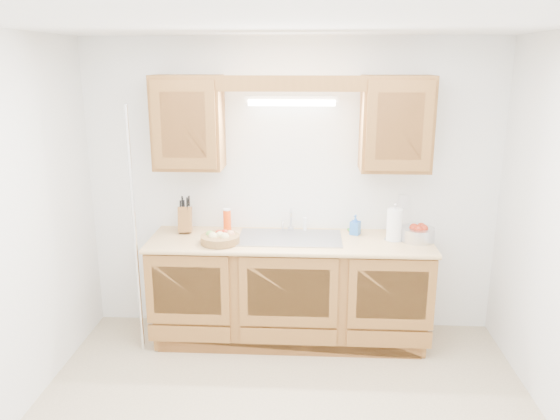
# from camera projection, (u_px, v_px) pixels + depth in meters

# --- Properties ---
(room) EXTENTS (3.52, 3.50, 2.50)m
(room) POSITION_uv_depth(u_px,v_px,m) (283.00, 246.00, 3.22)
(room) COLOR #C5B08E
(room) RESTS_ON ground
(base_cabinets) EXTENTS (2.20, 0.60, 0.86)m
(base_cabinets) POSITION_uv_depth(u_px,v_px,m) (290.00, 290.00, 4.59)
(base_cabinets) COLOR #965E2C
(base_cabinets) RESTS_ON ground
(countertop) EXTENTS (2.30, 0.63, 0.04)m
(countertop) POSITION_uv_depth(u_px,v_px,m) (290.00, 241.00, 4.46)
(countertop) COLOR tan
(countertop) RESTS_ON base_cabinets
(upper_cabinet_left) EXTENTS (0.55, 0.33, 0.75)m
(upper_cabinet_left) POSITION_uv_depth(u_px,v_px,m) (188.00, 123.00, 4.39)
(upper_cabinet_left) COLOR #965E2C
(upper_cabinet_left) RESTS_ON room
(upper_cabinet_right) EXTENTS (0.55, 0.33, 0.75)m
(upper_cabinet_right) POSITION_uv_depth(u_px,v_px,m) (396.00, 124.00, 4.31)
(upper_cabinet_right) COLOR #965E2C
(upper_cabinet_right) RESTS_ON room
(valance) EXTENTS (2.20, 0.05, 0.12)m
(valance) POSITION_uv_depth(u_px,v_px,m) (291.00, 84.00, 4.13)
(valance) COLOR #965E2C
(valance) RESTS_ON room
(fluorescent_fixture) EXTENTS (0.76, 0.08, 0.08)m
(fluorescent_fixture) POSITION_uv_depth(u_px,v_px,m) (292.00, 101.00, 4.38)
(fluorescent_fixture) COLOR white
(fluorescent_fixture) RESTS_ON room
(sink) EXTENTS (0.84, 0.46, 0.36)m
(sink) POSITION_uv_depth(u_px,v_px,m) (290.00, 247.00, 4.49)
(sink) COLOR #9E9EA3
(sink) RESTS_ON countertop
(wire_shelf_pole) EXTENTS (0.03, 0.03, 2.00)m
(wire_shelf_pole) POSITION_uv_depth(u_px,v_px,m) (135.00, 234.00, 4.25)
(wire_shelf_pole) COLOR silver
(wire_shelf_pole) RESTS_ON ground
(outlet_plate) EXTENTS (0.08, 0.01, 0.12)m
(outlet_plate) POSITION_uv_depth(u_px,v_px,m) (403.00, 202.00, 4.63)
(outlet_plate) COLOR white
(outlet_plate) RESTS_ON room
(fruit_basket) EXTENTS (0.36, 0.36, 0.10)m
(fruit_basket) POSITION_uv_depth(u_px,v_px,m) (220.00, 238.00, 4.34)
(fruit_basket) COLOR #A07240
(fruit_basket) RESTS_ON countertop
(knife_block) EXTENTS (0.13, 0.19, 0.32)m
(knife_block) POSITION_uv_depth(u_px,v_px,m) (185.00, 219.00, 4.62)
(knife_block) COLOR #965E2C
(knife_block) RESTS_ON countertop
(orange_canister) EXTENTS (0.09, 0.09, 0.20)m
(orange_canister) POSITION_uv_depth(u_px,v_px,m) (227.00, 220.00, 4.62)
(orange_canister) COLOR #FD480E
(orange_canister) RESTS_ON countertop
(soap_bottle) EXTENTS (0.10, 0.10, 0.17)m
(soap_bottle) POSITION_uv_depth(u_px,v_px,m) (355.00, 225.00, 4.55)
(soap_bottle) COLOR blue
(soap_bottle) RESTS_ON countertop
(sponge) EXTENTS (0.11, 0.08, 0.02)m
(sponge) POSITION_uv_depth(u_px,v_px,m) (354.00, 230.00, 4.66)
(sponge) COLOR #CC333F
(sponge) RESTS_ON countertop
(paper_towel) EXTENTS (0.16, 0.16, 0.31)m
(paper_towel) POSITION_uv_depth(u_px,v_px,m) (394.00, 225.00, 4.38)
(paper_towel) COLOR silver
(paper_towel) RESTS_ON countertop
(apple_bowl) EXTENTS (0.36, 0.36, 0.14)m
(apple_bowl) POSITION_uv_depth(u_px,v_px,m) (418.00, 233.00, 4.40)
(apple_bowl) COLOR silver
(apple_bowl) RESTS_ON countertop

